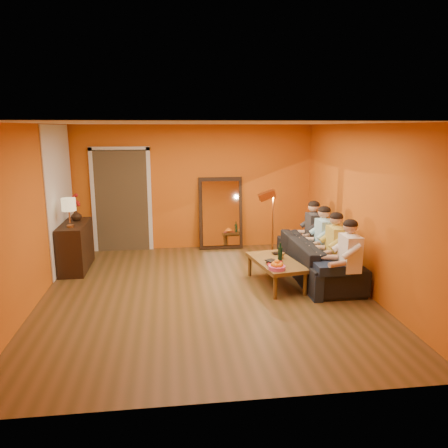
{
  "coord_description": "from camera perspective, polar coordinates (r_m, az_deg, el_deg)",
  "views": [
    {
      "loc": [
        -0.53,
        -6.39,
        2.55
      ],
      "look_at": [
        0.35,
        0.5,
        1.0
      ],
      "focal_mm": 35.0,
      "sensor_mm": 36.0,
      "label": 1
    }
  ],
  "objects": [
    {
      "name": "mirror_glass",
      "position": [
        9.22,
        -0.41,
        1.39
      ],
      "size": [
        0.78,
        0.21,
        1.35
      ],
      "primitive_type": "cube",
      "rotation": [
        -0.14,
        0.0,
        0.0
      ],
      "color": "white",
      "rests_on": "mirror_frame"
    },
    {
      "name": "room_shell",
      "position": [
        6.89,
        -2.75,
        2.12
      ],
      "size": [
        5.0,
        5.5,
        2.6
      ],
      "color": "brown",
      "rests_on": "ground"
    },
    {
      "name": "white_accent",
      "position": [
        8.46,
        -20.59,
        3.28
      ],
      "size": [
        0.02,
        1.9,
        2.58
      ],
      "primitive_type": "cube",
      "color": "white",
      "rests_on": "wall_left"
    },
    {
      "name": "wine_bottle",
      "position": [
        7.1,
        7.34,
        -3.67
      ],
      "size": [
        0.07,
        0.07,
        0.31
      ],
      "primitive_type": "cylinder",
      "color": "black",
      "rests_on": "coffee_table"
    },
    {
      "name": "book_upper",
      "position": [
        6.93,
        5.8,
        -4.94
      ],
      "size": [
        0.23,
        0.25,
        0.02
      ],
      "primitive_type": "imported",
      "rotation": [
        0.0,
        0.0,
        0.47
      ],
      "color": "black",
      "rests_on": "book_mid"
    },
    {
      "name": "fruit_bowl",
      "position": [
        6.72,
        6.93,
        -5.28
      ],
      "size": [
        0.26,
        0.26,
        0.16
      ],
      "primitive_type": null,
      "color": "#E4508B",
      "rests_on": "coffee_table"
    },
    {
      "name": "person_far_right",
      "position": [
        8.3,
        11.63,
        -1.2
      ],
      "size": [
        0.7,
        0.44,
        1.22
      ],
      "primitive_type": null,
      "color": "#2F2F33",
      "rests_on": "sofa"
    },
    {
      "name": "doorway_recess",
      "position": [
        9.39,
        -13.13,
        3.06
      ],
      "size": [
        1.06,
        0.3,
        2.1
      ],
      "primitive_type": "cube",
      "color": "#3F2D19",
      "rests_on": "floor"
    },
    {
      "name": "coffee_table",
      "position": [
        7.24,
        6.78,
        -6.35
      ],
      "size": [
        0.82,
        1.31,
        0.42
      ],
      "primitive_type": null,
      "rotation": [
        0.0,
        0.0,
        0.17
      ],
      "color": "brown",
      "rests_on": "floor"
    },
    {
      "name": "flowers",
      "position": [
        8.47,
        -18.86,
        2.91
      ],
      "size": [
        0.17,
        0.17,
        0.51
      ],
      "primitive_type": null,
      "color": "#A51612",
      "rests_on": "vase"
    },
    {
      "name": "sofa",
      "position": [
        7.74,
        12.17,
        -4.37
      ],
      "size": [
        2.27,
        0.89,
        0.66
      ],
      "primitive_type": "imported",
      "rotation": [
        0.0,
        0.0,
        1.57
      ],
      "color": "black",
      "rests_on": "floor"
    },
    {
      "name": "table_lamp",
      "position": [
        7.96,
        -19.56,
        1.39
      ],
      "size": [
        0.24,
        0.24,
        0.51
      ],
      "primitive_type": null,
      "color": "beige",
      "rests_on": "sideboard"
    },
    {
      "name": "person_mid_right",
      "position": [
        7.8,
        12.92,
        -2.15
      ],
      "size": [
        0.7,
        0.44,
        1.22
      ],
      "primitive_type": null,
      "color": "#97D0EA",
      "rests_on": "sofa"
    },
    {
      "name": "mirror_frame",
      "position": [
        9.25,
        -0.44,
        1.43
      ],
      "size": [
        0.92,
        0.27,
        1.51
      ],
      "primitive_type": "cube",
      "rotation": [
        -0.14,
        0.0,
        0.0
      ],
      "color": "black",
      "rests_on": "floor"
    },
    {
      "name": "person_mid_left",
      "position": [
        7.3,
        14.39,
        -3.23
      ],
      "size": [
        0.7,
        0.44,
        1.22
      ],
      "primitive_type": null,
      "color": "gold",
      "rests_on": "sofa"
    },
    {
      "name": "door_jamb_right",
      "position": [
        9.23,
        -9.68,
        3.05
      ],
      "size": [
        0.08,
        0.06,
        2.2
      ],
      "primitive_type": "cube",
      "color": "white",
      "rests_on": "wall_back"
    },
    {
      "name": "vase",
      "position": [
        8.51,
        -18.73,
        1.09
      ],
      "size": [
        0.19,
        0.19,
        0.2
      ],
      "primitive_type": "imported",
      "color": "black",
      "rests_on": "sideboard"
    },
    {
      "name": "dog",
      "position": [
        7.34,
        14.16,
        -5.53
      ],
      "size": [
        0.38,
        0.56,
        0.63
      ],
      "primitive_type": null,
      "rotation": [
        0.0,
        0.0,
        0.06
      ],
      "color": "#A37649",
      "rests_on": "floor"
    },
    {
      "name": "book_lower",
      "position": [
        6.95,
        5.77,
        -5.23
      ],
      "size": [
        0.2,
        0.25,
        0.02
      ],
      "primitive_type": "imported",
      "rotation": [
        0.0,
        0.0,
        0.14
      ],
      "color": "black",
      "rests_on": "coffee_table"
    },
    {
      "name": "floor_lamp",
      "position": [
        7.82,
        6.37,
        -1.03
      ],
      "size": [
        0.3,
        0.24,
        1.44
      ],
      "primitive_type": null,
      "rotation": [
        0.0,
        0.0,
        -0.02
      ],
      "color": "#D1813D",
      "rests_on": "floor"
    },
    {
      "name": "sideboard",
      "position": [
        8.39,
        -18.81,
        -2.77
      ],
      "size": [
        0.44,
        1.18,
        0.85
      ],
      "primitive_type": "cube",
      "color": "black",
      "rests_on": "floor"
    },
    {
      "name": "door_header",
      "position": [
        9.16,
        -13.54,
        9.55
      ],
      "size": [
        1.22,
        0.06,
        0.08
      ],
      "primitive_type": "cube",
      "color": "white",
      "rests_on": "wall_back"
    },
    {
      "name": "laptop",
      "position": [
        7.54,
        7.51,
        -3.83
      ],
      "size": [
        0.35,
        0.29,
        0.02
      ],
      "primitive_type": "imported",
      "rotation": [
        0.0,
        0.0,
        0.38
      ],
      "color": "black",
      "rests_on": "coffee_table"
    },
    {
      "name": "book_mid",
      "position": [
        6.96,
        5.84,
        -5.04
      ],
      "size": [
        0.29,
        0.33,
        0.02
      ],
      "primitive_type": "imported",
      "rotation": [
        0.0,
        0.0,
        -0.47
      ],
      "color": "#A51612",
      "rests_on": "book_lower"
    },
    {
      "name": "person_far_left",
      "position": [
        6.82,
        16.08,
        -4.46
      ],
      "size": [
        0.7,
        0.44,
        1.22
      ],
      "primitive_type": null,
      "color": "white",
      "rests_on": "sofa"
    },
    {
      "name": "door_jamb_left",
      "position": [
        9.35,
        -16.68,
        2.82
      ],
      "size": [
        0.08,
        0.06,
        2.2
      ],
      "primitive_type": "cube",
      "color": "white",
      "rests_on": "wall_back"
    },
    {
      "name": "tumbler",
      "position": [
        7.31,
        7.52,
        -4.09
      ],
      "size": [
        0.12,
        0.12,
        0.09
      ],
      "primitive_type": "imported",
      "rotation": [
        0.0,
        0.0,
        0.27
      ],
      "color": "#B27F3F",
      "rests_on": "coffee_table"
    }
  ]
}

